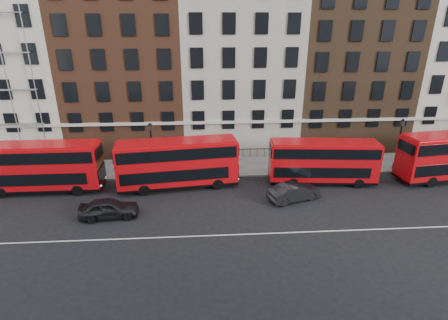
{
  "coord_description": "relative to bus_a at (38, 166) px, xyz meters",
  "views": [
    {
      "loc": [
        -4.48,
        -23.19,
        14.39
      ],
      "look_at": [
        -2.61,
        5.0,
        3.0
      ],
      "focal_mm": 28.0,
      "sensor_mm": 36.0,
      "label": 1
    }
  ],
  "objects": [
    {
      "name": "ground",
      "position": [
        18.92,
        -6.05,
        -2.41
      ],
      "size": [
        120.0,
        120.0,
        0.0
      ],
      "primitive_type": "plane",
      "color": "black",
      "rests_on": "ground"
    },
    {
      "name": "car_rear",
      "position": [
        7.07,
        -4.95,
        -1.64
      ],
      "size": [
        4.65,
        2.21,
        1.54
      ],
      "primitive_type": "imported",
      "rotation": [
        0.0,
        0.0,
        1.66
      ],
      "color": "black",
      "rests_on": "ground"
    },
    {
      "name": "iron_railings",
      "position": [
        18.92,
        6.65,
        -1.76
      ],
      "size": [
        6.6,
        0.06,
        1.0
      ],
      "primitive_type": null,
      "color": "black",
      "rests_on": "pavement"
    },
    {
      "name": "road_centre_line",
      "position": [
        18.92,
        -8.05,
        -2.41
      ],
      "size": [
        70.0,
        0.12,
        0.01
      ],
      "primitive_type": "cube",
      "color": "white",
      "rests_on": "ground"
    },
    {
      "name": "lamp_post_right",
      "position": [
        34.02,
        2.45,
        0.67
      ],
      "size": [
        0.44,
        0.44,
        5.33
      ],
      "color": "black",
      "rests_on": "pavement"
    },
    {
      "name": "car_front",
      "position": [
        22.17,
        -3.15,
        -1.66
      ],
      "size": [
        4.85,
        3.01,
        1.51
      ],
      "primitive_type": "imported",
      "rotation": [
        0.0,
        0.0,
        1.91
      ],
      "color": "black",
      "rests_on": "ground"
    },
    {
      "name": "pavement",
      "position": [
        18.92,
        4.45,
        -2.34
      ],
      "size": [
        80.0,
        5.0,
        0.15
      ],
      "primitive_type": "cube",
      "color": "gray",
      "rests_on": "ground"
    },
    {
      "name": "bus_c",
      "position": [
        25.55,
        0.0,
        -0.18
      ],
      "size": [
        10.06,
        3.23,
        4.15
      ],
      "rotation": [
        0.0,
        0.0,
        -0.09
      ],
      "color": "red",
      "rests_on": "ground"
    },
    {
      "name": "lamp_post_left",
      "position": [
        9.61,
        2.63,
        0.67
      ],
      "size": [
        0.44,
        0.44,
        5.33
      ],
      "color": "black",
      "rests_on": "pavement"
    },
    {
      "name": "building_terrace",
      "position": [
        18.62,
        11.83,
        7.83
      ],
      "size": [
        64.0,
        11.95,
        22.0
      ],
      "color": "beige",
      "rests_on": "ground"
    },
    {
      "name": "kerb",
      "position": [
        18.92,
        1.95,
        -2.33
      ],
      "size": [
        80.0,
        0.3,
        0.16
      ],
      "primitive_type": "cube",
      "color": "gray",
      "rests_on": "ground"
    },
    {
      "name": "bus_b",
      "position": [
        12.16,
        -0.0,
        0.01
      ],
      "size": [
        10.98,
        3.84,
        4.52
      ],
      "rotation": [
        0.0,
        0.0,
        0.12
      ],
      "color": "red",
      "rests_on": "ground"
    },
    {
      "name": "bus_a",
      "position": [
        0.0,
        0.0,
        0.0
      ],
      "size": [
        10.72,
        2.63,
        4.5
      ],
      "rotation": [
        0.0,
        0.0,
        0.0
      ],
      "color": "red",
      "rests_on": "ground"
    }
  ]
}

